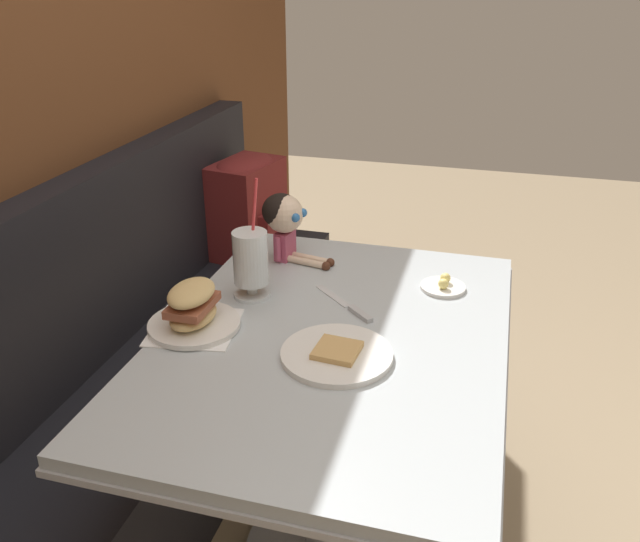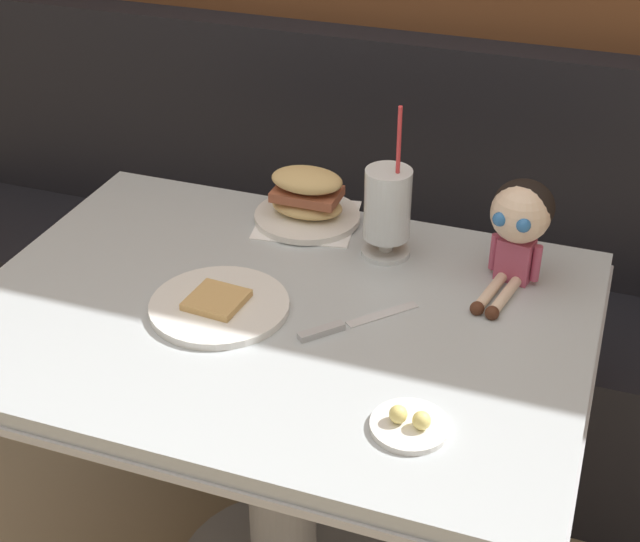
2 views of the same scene
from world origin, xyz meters
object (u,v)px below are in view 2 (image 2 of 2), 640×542
object	(u,v)px
butter_knife	(339,327)
milkshake_glass	(387,208)
seated_doll	(520,218)
toast_plate	(219,305)
sandwich_plate	(307,201)
butter_saucer	(410,424)

from	to	relation	value
butter_knife	milkshake_glass	bearing A→B (deg)	88.76
milkshake_glass	seated_doll	bearing A→B (deg)	-1.88
toast_plate	butter_knife	distance (m)	0.22
milkshake_glass	butter_knife	bearing A→B (deg)	-91.24
toast_plate	seated_doll	xyz separation A→B (m)	(0.47, 0.28, 0.12)
sandwich_plate	butter_knife	world-z (taller)	sandwich_plate
milkshake_glass	butter_saucer	size ratio (longest dim) A/B	2.63
sandwich_plate	butter_saucer	distance (m)	0.66
toast_plate	butter_knife	bearing A→B (deg)	3.90
toast_plate	sandwich_plate	world-z (taller)	sandwich_plate
milkshake_glass	butter_saucer	world-z (taller)	milkshake_glass
sandwich_plate	butter_knife	size ratio (longest dim) A/B	1.23
butter_saucer	seated_doll	xyz separation A→B (m)	(0.07, 0.47, 0.12)
milkshake_glass	toast_plate	bearing A→B (deg)	-128.31
sandwich_plate	seated_doll	xyz separation A→B (m)	(0.44, -0.08, 0.08)
butter_knife	seated_doll	size ratio (longest dim) A/B	0.82
milkshake_glass	sandwich_plate	size ratio (longest dim) A/B	1.38
butter_knife	seated_doll	xyz separation A→B (m)	(0.26, 0.26, 0.12)
toast_plate	seated_doll	world-z (taller)	seated_doll
seated_doll	milkshake_glass	bearing A→B (deg)	178.12
milkshake_glass	sandwich_plate	distance (m)	0.21
toast_plate	sandwich_plate	size ratio (longest dim) A/B	1.09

